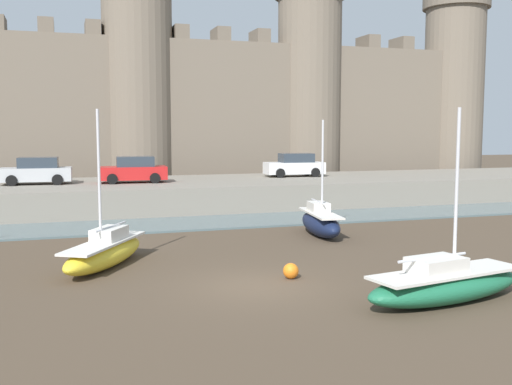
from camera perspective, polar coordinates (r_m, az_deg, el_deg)
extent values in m
plane|color=#4C3D2D|center=(19.04, -0.11, -8.92)|extent=(160.00, 160.00, 0.00)
cube|color=slate|center=(31.24, -7.26, -2.98)|extent=(80.00, 4.50, 0.10)
cube|color=gray|center=(38.23, -9.27, -0.21)|extent=(69.07, 10.00, 1.64)
cube|color=#706354|center=(47.55, -11.10, 7.10)|extent=(57.07, 2.80, 11.81)
cylinder|color=#706354|center=(47.63, -11.15, 9.46)|extent=(5.30, 5.30, 15.73)
cylinder|color=#706354|center=(51.30, 5.10, 9.29)|extent=(5.30, 5.30, 15.73)
cylinder|color=#706354|center=(58.32, 18.28, 8.62)|extent=(5.30, 5.30, 15.73)
cylinder|color=#675B4D|center=(59.34, 18.56, 16.71)|extent=(5.93, 5.93, 1.00)
cube|color=#6A5E4F|center=(47.81, -19.36, 14.64)|extent=(1.10, 2.52, 1.10)
cube|color=#6A5E4F|center=(47.85, -15.30, 14.76)|extent=(1.10, 2.52, 1.10)
cube|color=#6A5E4F|center=(48.61, -7.29, 14.78)|extent=(1.10, 2.52, 1.10)
cube|color=#6A5E4F|center=(49.32, -3.41, 14.69)|extent=(1.10, 2.52, 1.10)
cube|color=#6A5E4F|center=(50.22, 0.34, 14.54)|extent=(1.10, 2.52, 1.10)
cube|color=#6A5E4F|center=(54.06, 10.61, 13.83)|extent=(1.10, 2.52, 1.10)
cube|color=#6A5E4F|center=(55.67, 13.67, 13.53)|extent=(1.10, 2.52, 1.10)
ellipsoid|color=yellow|center=(22.14, -14.21, -5.74)|extent=(3.82, 5.25, 0.93)
cube|color=silver|center=(22.06, -14.24, -4.65)|extent=(3.32, 4.60, 0.08)
cube|color=silver|center=(22.36, -13.80, -3.82)|extent=(1.50, 1.72, 0.44)
cylinder|color=silver|center=(21.52, -14.72, 1.47)|extent=(0.10, 0.10, 4.69)
cylinder|color=silver|center=(22.44, -13.66, -3.19)|extent=(1.27, 2.10, 0.08)
ellipsoid|color=#141E3D|center=(27.95, 6.15, -3.00)|extent=(1.81, 4.61, 1.09)
cube|color=silver|center=(27.88, 6.17, -1.97)|extent=(1.55, 4.05, 0.08)
cube|color=silver|center=(28.16, 5.97, -1.36)|extent=(0.96, 1.35, 0.44)
cylinder|color=silver|center=(27.45, 6.35, 2.45)|extent=(0.10, 0.10, 4.26)
cylinder|color=silver|center=(28.24, 5.92, -0.87)|extent=(0.33, 2.01, 0.08)
ellipsoid|color=#1E6B47|center=(18.04, 17.66, -8.56)|extent=(5.71, 2.52, 0.91)
cube|color=silver|center=(17.94, 17.71, -7.27)|extent=(5.01, 2.17, 0.08)
cube|color=silver|center=(17.60, 16.79, -6.63)|extent=(1.70, 1.27, 0.44)
cylinder|color=silver|center=(17.76, 18.57, 0.24)|extent=(0.10, 0.10, 4.61)
cylinder|color=silver|center=(17.45, 16.49, -5.96)|extent=(2.46, 0.52, 0.08)
sphere|color=orange|center=(19.94, 3.34, -7.47)|extent=(0.52, 0.52, 0.52)
sphere|color=orange|center=(27.41, -14.48, -3.97)|extent=(0.50, 0.50, 0.50)
cube|color=silver|center=(41.96, 3.65, 2.35)|extent=(4.18, 1.91, 0.80)
cube|color=#2D3842|center=(41.97, 3.85, 3.31)|extent=(2.33, 1.61, 0.64)
cylinder|color=black|center=(40.78, 2.33, 1.86)|extent=(0.65, 0.21, 0.64)
cylinder|color=black|center=(42.41, 1.65, 2.02)|extent=(0.65, 0.21, 0.64)
cylinder|color=black|center=(41.60, 5.68, 1.92)|extent=(0.65, 0.21, 0.64)
cylinder|color=black|center=(43.20, 4.89, 2.07)|extent=(0.65, 0.21, 0.64)
cube|color=red|center=(37.77, -11.64, 1.83)|extent=(4.18, 1.91, 0.80)
cube|color=#2D3842|center=(37.74, -11.44, 2.90)|extent=(2.33, 1.61, 0.64)
cylinder|color=black|center=(36.90, -13.53, 1.26)|extent=(0.65, 0.21, 0.64)
cylinder|color=black|center=(38.59, -13.59, 1.46)|extent=(0.65, 0.21, 0.64)
cylinder|color=black|center=(37.04, -9.59, 1.36)|extent=(0.65, 0.21, 0.64)
cylinder|color=black|center=(38.73, -9.83, 1.55)|extent=(0.65, 0.21, 0.64)
cube|color=#B2B5B7|center=(38.21, -20.22, 1.63)|extent=(4.18, 1.91, 0.80)
cube|color=#2D3842|center=(38.16, -20.04, 2.69)|extent=(2.33, 1.61, 0.64)
cylinder|color=black|center=(37.54, -22.26, 1.06)|extent=(0.65, 0.21, 0.64)
cylinder|color=black|center=(39.22, -21.94, 1.26)|extent=(0.65, 0.21, 0.64)
cylinder|color=black|center=(37.29, -18.38, 1.17)|extent=(0.65, 0.21, 0.64)
cylinder|color=black|center=(38.98, -18.23, 1.37)|extent=(0.65, 0.21, 0.64)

